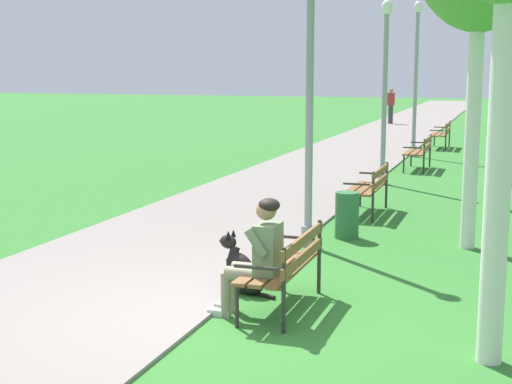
% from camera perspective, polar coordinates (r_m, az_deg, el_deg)
% --- Properties ---
extents(ground_plane, '(120.00, 120.00, 0.00)m').
position_cam_1_polar(ground_plane, '(7.74, -2.82, -9.69)').
color(ground_plane, '#33752D').
extents(paved_path, '(3.47, 60.00, 0.04)m').
position_cam_1_polar(paved_path, '(31.22, 10.56, 4.63)').
color(paved_path, gray).
rests_on(paved_path, ground).
extents(park_bench_near, '(0.55, 1.50, 0.85)m').
position_cam_1_polar(park_bench_near, '(7.89, 2.33, -5.43)').
color(park_bench_near, brown).
rests_on(park_bench_near, ground).
extents(park_bench_mid, '(0.55, 1.50, 0.85)m').
position_cam_1_polar(park_bench_mid, '(13.21, 8.68, 0.50)').
color(park_bench_mid, brown).
rests_on(park_bench_mid, ground).
extents(park_bench_far, '(0.55, 1.50, 0.85)m').
position_cam_1_polar(park_bench_far, '(19.25, 12.39, 3.16)').
color(park_bench_far, brown).
rests_on(park_bench_far, ground).
extents(park_bench_furthest, '(0.55, 1.50, 0.85)m').
position_cam_1_polar(park_bench_furthest, '(24.65, 14.00, 4.42)').
color(park_bench_furthest, brown).
rests_on(park_bench_furthest, ground).
extents(person_seated_on_near_bench, '(0.74, 0.49, 1.25)m').
position_cam_1_polar(person_seated_on_near_bench, '(7.61, 0.14, -4.66)').
color(person_seated_on_near_bench, gray).
rests_on(person_seated_on_near_bench, ground).
extents(dog_black, '(0.80, 0.43, 0.71)m').
position_cam_1_polar(dog_black, '(8.54, -0.93, -6.01)').
color(dog_black, black).
rests_on(dog_black, ground).
extents(lamp_post_near, '(0.24, 0.24, 4.22)m').
position_cam_1_polar(lamp_post_near, '(10.54, 4.11, 7.49)').
color(lamp_post_near, gray).
rests_on(lamp_post_near, ground).
extents(lamp_post_mid, '(0.24, 0.24, 3.98)m').
position_cam_1_polar(lamp_post_mid, '(16.62, 9.79, 7.65)').
color(lamp_post_mid, gray).
rests_on(lamp_post_mid, ground).
extents(lamp_post_far, '(0.24, 0.24, 4.41)m').
position_cam_1_polar(lamp_post_far, '(22.11, 12.09, 8.54)').
color(lamp_post_far, gray).
rests_on(lamp_post_far, ground).
extents(litter_bin, '(0.36, 0.36, 0.70)m').
position_cam_1_polar(litter_bin, '(11.33, 6.95, -1.77)').
color(litter_bin, '#2D6638').
rests_on(litter_bin, ground).
extents(pedestrian_distant, '(0.32, 0.22, 1.65)m').
position_cam_1_polar(pedestrian_distant, '(34.90, 10.25, 6.47)').
color(pedestrian_distant, '#383842').
rests_on(pedestrian_distant, ground).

